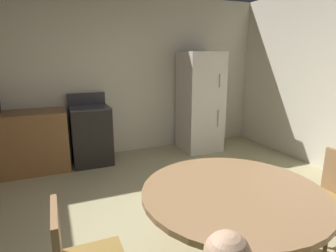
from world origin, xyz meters
The scene contains 7 objects.
ground_plane centered at (0.00, 0.00, 0.00)m, with size 14.00×14.00×0.00m, color tan.
wall_back centered at (0.00, 2.91, 1.35)m, with size 5.73×0.12×2.70m, color silver.
kitchen_counter centered at (-1.71, 2.51, 0.45)m, with size 1.71×0.60×0.90m, color olive.
oven_range centered at (-0.51, 2.52, 0.47)m, with size 0.60×0.60×1.10m.
refrigerator centered at (1.44, 2.46, 0.88)m, with size 0.68×0.68×1.76m.
dining_table centered at (0.10, -0.42, 0.61)m, with size 1.30×1.30×0.76m.
chair_east centered at (1.15, -0.42, 0.50)m, with size 0.40×0.40×0.87m.
Camera 1 is at (-1.02, -1.90, 1.67)m, focal length 29.72 mm.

